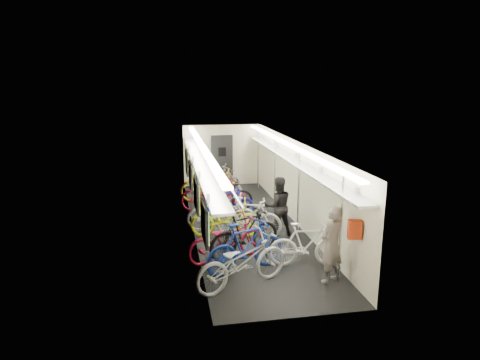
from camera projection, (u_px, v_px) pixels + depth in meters
name	position (u px, v px, depth m)	size (l,w,h in m)	color
train_car_shell	(229.00, 165.00, 12.58)	(10.00, 10.00, 10.00)	black
bicycle_0	(242.00, 261.00, 8.54)	(0.74, 2.11, 1.11)	#A9A9AD
bicycle_1	(246.00, 247.00, 9.24)	(0.54, 1.92, 1.15)	navy
bicycle_2	(227.00, 239.00, 9.84)	(0.68, 1.96, 1.03)	maroon
bicycle_3	(245.00, 233.00, 10.04)	(0.55, 1.93, 1.16)	black
bicycle_4	(226.00, 218.00, 11.38)	(0.66, 1.91, 1.00)	yellow
bicycle_5	(248.00, 217.00, 11.32)	(0.52, 1.84, 1.10)	silver
bicycle_6	(222.00, 213.00, 11.77)	(0.68, 1.94, 1.02)	silver
bicycle_7	(227.00, 204.00, 12.59)	(0.50, 1.76, 1.06)	#192099
bicycle_8	(214.00, 195.00, 13.45)	(0.74, 2.11, 1.11)	maroon
bicycle_9	(226.00, 195.00, 13.64)	(0.49, 1.75, 1.05)	black
bicycle_10	(211.00, 186.00, 14.57)	(0.75, 2.15, 1.13)	orange
bicycle_11	(306.00, 244.00, 9.54)	(0.48, 1.69, 1.02)	white
bicycle_12	(219.00, 182.00, 15.68)	(0.60, 1.72, 0.90)	slate
bicycle_14	(212.00, 177.00, 16.33)	(0.65, 1.85, 0.97)	slate
passenger_near	(332.00, 245.00, 8.71)	(0.60, 0.39, 1.64)	slate
passenger_mid	(278.00, 206.00, 11.41)	(0.78, 0.61, 1.61)	black
backpack	(355.00, 229.00, 8.24)	(0.26, 0.14, 0.38)	#BB3012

